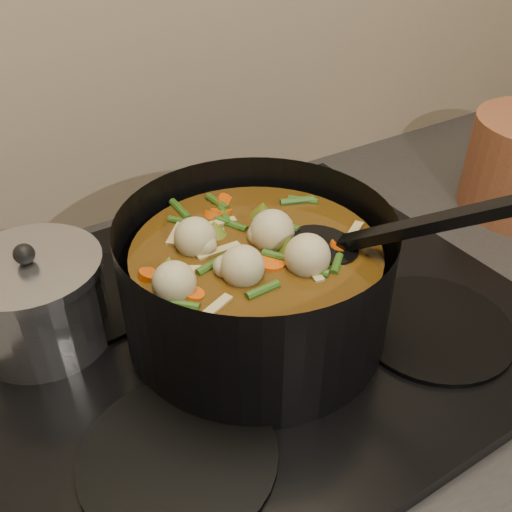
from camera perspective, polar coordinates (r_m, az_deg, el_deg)
stovetop at (r=0.68m, az=-0.25°, el=-6.31°), size 0.62×0.54×0.03m
stockpot at (r=0.62m, az=0.07°, el=-2.50°), size 0.37×0.38×0.21m
saucepan at (r=0.66m, az=-21.00°, el=-4.18°), size 0.15×0.15×0.12m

